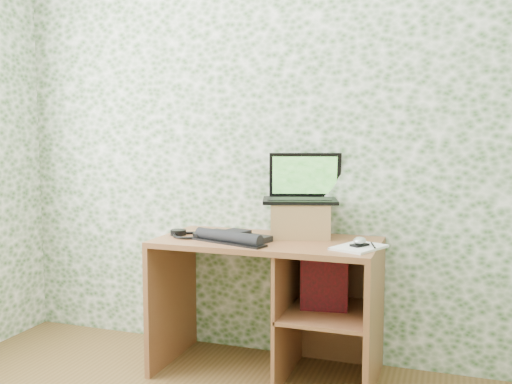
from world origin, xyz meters
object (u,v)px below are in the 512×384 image
at_px(riser, 300,220).
at_px(keyboard, 232,237).
at_px(desk, 282,288).
at_px(notepad, 359,247).
at_px(laptop, 302,190).

height_order(riser, keyboard, riser).
height_order(desk, notepad, notepad).
height_order(riser, laptop, laptop).
xyz_separation_m(desk, keyboard, (-0.24, -0.13, 0.29)).
bearing_deg(riser, desk, -119.42).
relative_size(desk, riser, 3.73).
xyz_separation_m(riser, notepad, (0.37, -0.23, -0.09)).
height_order(desk, laptop, laptop).
bearing_deg(desk, keyboard, -151.60).
bearing_deg(laptop, notepad, -53.24).
height_order(laptop, keyboard, laptop).
relative_size(riser, keyboard, 0.70).
xyz_separation_m(desk, laptop, (0.07, 0.16, 0.53)).
distance_m(desk, notepad, 0.52).
height_order(laptop, notepad, laptop).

